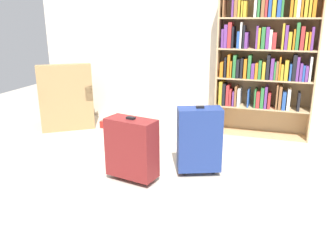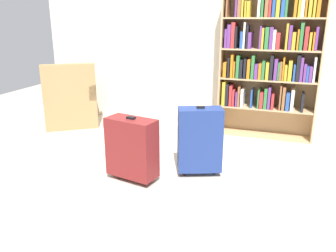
{
  "view_description": "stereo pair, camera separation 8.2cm",
  "coord_description": "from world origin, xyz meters",
  "px_view_note": "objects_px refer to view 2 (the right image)",
  "views": [
    {
      "loc": [
        1.04,
        -2.52,
        1.51
      ],
      "look_at": [
        0.1,
        0.36,
        0.55
      ],
      "focal_mm": 37.31,
      "sensor_mm": 36.0,
      "label": 1
    },
    {
      "loc": [
        1.12,
        -2.5,
        1.51
      ],
      "look_at": [
        0.1,
        0.36,
        0.55
      ],
      "focal_mm": 37.31,
      "sensor_mm": 36.0,
      "label": 2
    }
  ],
  "objects_px": {
    "armchair": "(71,103)",
    "suitcase_navy_blue": "(200,140)",
    "suitcase_dark_red": "(132,148)",
    "mug": "(106,124)",
    "bookshelf": "(269,58)"
  },
  "relations": [
    {
      "from": "armchair",
      "to": "suitcase_navy_blue",
      "type": "xyz_separation_m",
      "value": [
        2.17,
        -1.01,
        0.05
      ]
    },
    {
      "from": "armchair",
      "to": "suitcase_dark_red",
      "type": "distance_m",
      "value": 2.1
    },
    {
      "from": "armchair",
      "to": "mug",
      "type": "relative_size",
      "value": 8.14
    },
    {
      "from": "suitcase_dark_red",
      "to": "suitcase_navy_blue",
      "type": "bearing_deg",
      "value": 30.6
    },
    {
      "from": "mug",
      "to": "suitcase_dark_red",
      "type": "xyz_separation_m",
      "value": [
        1.06,
        -1.38,
        0.28
      ]
    },
    {
      "from": "armchair",
      "to": "bookshelf",
      "type": "bearing_deg",
      "value": 8.75
    },
    {
      "from": "armchair",
      "to": "suitcase_navy_blue",
      "type": "distance_m",
      "value": 2.4
    },
    {
      "from": "bookshelf",
      "to": "armchair",
      "type": "height_order",
      "value": "bookshelf"
    },
    {
      "from": "mug",
      "to": "suitcase_navy_blue",
      "type": "relative_size",
      "value": 0.17
    },
    {
      "from": "bookshelf",
      "to": "mug",
      "type": "bearing_deg",
      "value": -169.93
    },
    {
      "from": "mug",
      "to": "suitcase_dark_red",
      "type": "distance_m",
      "value": 1.77
    },
    {
      "from": "bookshelf",
      "to": "suitcase_navy_blue",
      "type": "height_order",
      "value": "bookshelf"
    },
    {
      "from": "bookshelf",
      "to": "suitcase_dark_red",
      "type": "bearing_deg",
      "value": -121.05
    },
    {
      "from": "bookshelf",
      "to": "suitcase_navy_blue",
      "type": "xyz_separation_m",
      "value": [
        -0.49,
        -1.42,
        -0.65
      ]
    },
    {
      "from": "bookshelf",
      "to": "armchair",
      "type": "xyz_separation_m",
      "value": [
        -2.66,
        -0.41,
        -0.69
      ]
    }
  ]
}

